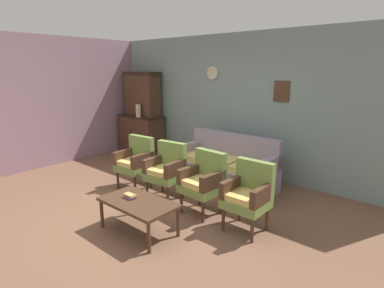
# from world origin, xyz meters

# --- Properties ---
(ground_plane) EXTENTS (7.68, 7.68, 0.00)m
(ground_plane) POSITION_xyz_m (0.00, 0.00, 0.00)
(ground_plane) COLOR brown
(wall_back_with_decor) EXTENTS (6.40, 0.09, 2.70)m
(wall_back_with_decor) POSITION_xyz_m (0.00, 2.63, 1.35)
(wall_back_with_decor) COLOR gray
(wall_back_with_decor) RESTS_ON ground
(wall_left_side) EXTENTS (0.06, 5.20, 2.70)m
(wall_left_side) POSITION_xyz_m (-3.23, 0.00, 1.35)
(wall_left_side) COLOR gray
(wall_left_side) RESTS_ON ground
(side_cabinet) EXTENTS (1.16, 0.55, 0.93)m
(side_cabinet) POSITION_xyz_m (-2.50, 2.25, 0.47)
(side_cabinet) COLOR #472D1E
(side_cabinet) RESTS_ON ground
(cabinet_upper_hutch) EXTENTS (0.99, 0.38, 1.03)m
(cabinet_upper_hutch) POSITION_xyz_m (-2.50, 2.33, 1.45)
(cabinet_upper_hutch) COLOR #472D1E
(cabinet_upper_hutch) RESTS_ON side_cabinet
(vase_on_cabinet) EXTENTS (0.12, 0.12, 0.30)m
(vase_on_cabinet) POSITION_xyz_m (-2.36, 2.07, 1.08)
(vase_on_cabinet) COLOR tan
(vase_on_cabinet) RESTS_ON side_cabinet
(floral_couch) EXTENTS (1.79, 0.80, 0.90)m
(floral_couch) POSITION_xyz_m (0.32, 1.77, 0.33)
(floral_couch) COLOR gray
(floral_couch) RESTS_ON ground
(armchair_near_couch_end) EXTENTS (0.56, 0.53, 0.90)m
(armchair_near_couch_end) POSITION_xyz_m (-0.81, 0.69, 0.50)
(armchair_near_couch_end) COLOR olive
(armchair_near_couch_end) RESTS_ON ground
(armchair_row_middle) EXTENTS (0.57, 0.54, 0.90)m
(armchair_row_middle) POSITION_xyz_m (-0.09, 0.72, 0.50)
(armchair_row_middle) COLOR olive
(armchair_row_middle) RESTS_ON ground
(armchair_by_doorway) EXTENTS (0.55, 0.52, 0.90)m
(armchair_by_doorway) POSITION_xyz_m (0.68, 0.70, 0.50)
(armchair_by_doorway) COLOR olive
(armchair_by_doorway) RESTS_ON ground
(armchair_near_cabinet) EXTENTS (0.52, 0.49, 0.90)m
(armchair_near_cabinet) POSITION_xyz_m (1.42, 0.68, 0.50)
(armchair_near_cabinet) COLOR olive
(armchair_near_cabinet) RESTS_ON ground
(coffee_table) EXTENTS (1.00, 0.56, 0.42)m
(coffee_table) POSITION_xyz_m (0.40, -0.27, 0.38)
(coffee_table) COLOR #472D1E
(coffee_table) RESTS_ON ground
(book_stack_on_table) EXTENTS (0.16, 0.11, 0.06)m
(book_stack_on_table) POSITION_xyz_m (0.25, -0.27, 0.45)
(book_stack_on_table) COLOR #836699
(book_stack_on_table) RESTS_ON coffee_table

